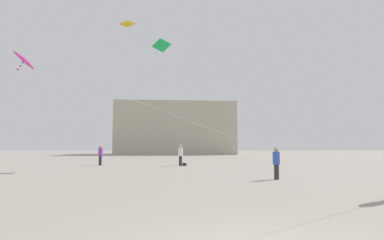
{
  "coord_description": "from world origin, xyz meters",
  "views": [
    {
      "loc": [
        -1.31,
        -4.87,
        1.62
      ],
      "look_at": [
        0.0,
        18.05,
        3.53
      ],
      "focal_mm": 30.61,
      "sensor_mm": 36.0,
      "label": 1
    }
  ],
  "objects_px": {
    "person_in_blue": "(276,162)",
    "person_in_purple": "(100,154)",
    "kite_amber_delta": "(127,26)",
    "person_in_white": "(181,154)",
    "building_left_hall": "(175,130)",
    "handbag_beside_flyer": "(184,164)",
    "kite_magenta_diamond": "(26,60)",
    "kite_emerald_delta": "(162,47)"
  },
  "relations": [
    {
      "from": "building_left_hall",
      "to": "handbag_beside_flyer",
      "type": "distance_m",
      "value": 48.7
    },
    {
      "from": "person_in_white",
      "to": "person_in_purple",
      "type": "height_order",
      "value": "person_in_white"
    },
    {
      "from": "kite_amber_delta",
      "to": "kite_magenta_diamond",
      "type": "bearing_deg",
      "value": -99.45
    },
    {
      "from": "person_in_purple",
      "to": "kite_emerald_delta",
      "type": "relative_size",
      "value": 0.19
    },
    {
      "from": "person_in_white",
      "to": "kite_amber_delta",
      "type": "bearing_deg",
      "value": 14.65
    },
    {
      "from": "person_in_blue",
      "to": "handbag_beside_flyer",
      "type": "xyz_separation_m",
      "value": [
        -4.22,
        12.42,
        -0.78
      ]
    },
    {
      "from": "person_in_white",
      "to": "person_in_blue",
      "type": "distance_m",
      "value": 13.14
    },
    {
      "from": "person_in_blue",
      "to": "kite_magenta_diamond",
      "type": "xyz_separation_m",
      "value": [
        -12.79,
        0.63,
        5.21
      ]
    },
    {
      "from": "person_in_white",
      "to": "kite_amber_delta",
      "type": "distance_m",
      "value": 14.93
    },
    {
      "from": "handbag_beside_flyer",
      "to": "person_in_purple",
      "type": "bearing_deg",
      "value": 171.98
    },
    {
      "from": "kite_emerald_delta",
      "to": "building_left_hall",
      "type": "distance_m",
      "value": 50.01
    },
    {
      "from": "person_in_blue",
      "to": "kite_amber_delta",
      "type": "distance_m",
      "value": 23.7
    },
    {
      "from": "kite_emerald_delta",
      "to": "handbag_beside_flyer",
      "type": "relative_size",
      "value": 29.23
    },
    {
      "from": "handbag_beside_flyer",
      "to": "kite_emerald_delta",
      "type": "bearing_deg",
      "value": -144.34
    },
    {
      "from": "kite_magenta_diamond",
      "to": "kite_emerald_delta",
      "type": "height_order",
      "value": "kite_emerald_delta"
    },
    {
      "from": "person_in_white",
      "to": "kite_emerald_delta",
      "type": "bearing_deg",
      "value": 93.37
    },
    {
      "from": "person_in_blue",
      "to": "kite_emerald_delta",
      "type": "bearing_deg",
      "value": -57.04
    },
    {
      "from": "kite_amber_delta",
      "to": "building_left_hall",
      "type": "height_order",
      "value": "kite_amber_delta"
    },
    {
      "from": "person_in_white",
      "to": "person_in_purple",
      "type": "relative_size",
      "value": 1.03
    },
    {
      "from": "person_in_purple",
      "to": "person_in_blue",
      "type": "height_order",
      "value": "person_in_purple"
    },
    {
      "from": "kite_magenta_diamond",
      "to": "handbag_beside_flyer",
      "type": "xyz_separation_m",
      "value": [
        8.57,
        11.79,
        -5.99
      ]
    },
    {
      "from": "person_in_purple",
      "to": "kite_emerald_delta",
      "type": "height_order",
      "value": "kite_emerald_delta"
    },
    {
      "from": "kite_amber_delta",
      "to": "kite_emerald_delta",
      "type": "bearing_deg",
      "value": -56.82
    },
    {
      "from": "person_in_purple",
      "to": "building_left_hall",
      "type": "xyz_separation_m",
      "value": [
        6.83,
        47.31,
        4.76
      ]
    },
    {
      "from": "person_in_blue",
      "to": "kite_magenta_diamond",
      "type": "distance_m",
      "value": 13.83
    },
    {
      "from": "handbag_beside_flyer",
      "to": "kite_magenta_diamond",
      "type": "bearing_deg",
      "value": -126.0
    },
    {
      "from": "person_in_blue",
      "to": "kite_emerald_delta",
      "type": "height_order",
      "value": "kite_emerald_delta"
    },
    {
      "from": "person_in_blue",
      "to": "kite_emerald_delta",
      "type": "relative_size",
      "value": 0.17
    },
    {
      "from": "person_in_purple",
      "to": "kite_amber_delta",
      "type": "distance_m",
      "value": 13.66
    },
    {
      "from": "kite_amber_delta",
      "to": "building_left_hall",
      "type": "xyz_separation_m",
      "value": [
        5.18,
        43.89,
        -8.36
      ]
    },
    {
      "from": "building_left_hall",
      "to": "handbag_beside_flyer",
      "type": "relative_size",
      "value": 83.27
    },
    {
      "from": "person_in_blue",
      "to": "person_in_purple",
      "type": "bearing_deg",
      "value": -45.51
    },
    {
      "from": "kite_emerald_delta",
      "to": "building_left_hall",
      "type": "bearing_deg",
      "value": 88.48
    },
    {
      "from": "kite_emerald_delta",
      "to": "handbag_beside_flyer",
      "type": "distance_m",
      "value": 10.28
    },
    {
      "from": "person_in_blue",
      "to": "kite_emerald_delta",
      "type": "distance_m",
      "value": 15.62
    },
    {
      "from": "person_in_blue",
      "to": "kite_magenta_diamond",
      "type": "bearing_deg",
      "value": 0.66
    },
    {
      "from": "kite_magenta_diamond",
      "to": "building_left_hall",
      "type": "height_order",
      "value": "building_left_hall"
    },
    {
      "from": "person_in_blue",
      "to": "building_left_hall",
      "type": "height_order",
      "value": "building_left_hall"
    },
    {
      "from": "kite_magenta_diamond",
      "to": "kite_amber_delta",
      "type": "xyz_separation_m",
      "value": [
        2.71,
        16.27,
        8.01
      ]
    },
    {
      "from": "person_in_white",
      "to": "kite_emerald_delta",
      "type": "xyz_separation_m",
      "value": [
        -1.64,
        -1.33,
        9.08
      ]
    },
    {
      "from": "handbag_beside_flyer",
      "to": "building_left_hall",
      "type": "bearing_deg",
      "value": 90.8
    },
    {
      "from": "person_in_blue",
      "to": "kite_amber_delta",
      "type": "xyz_separation_m",
      "value": [
        -10.08,
        16.89,
        13.22
      ]
    }
  ]
}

